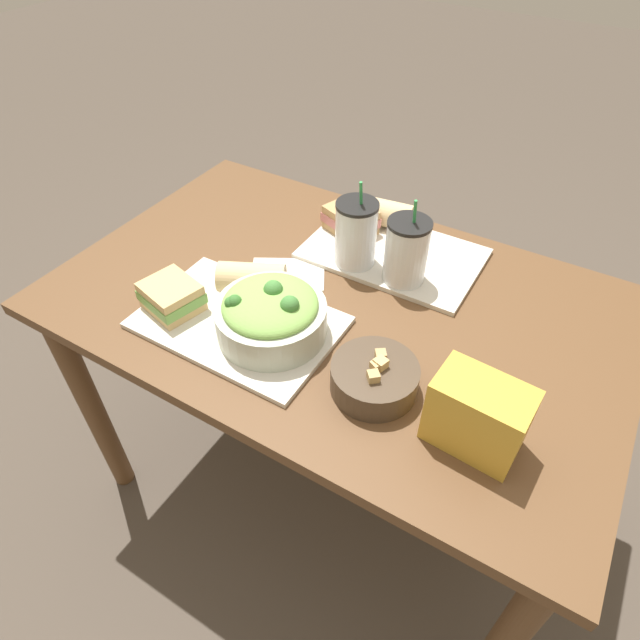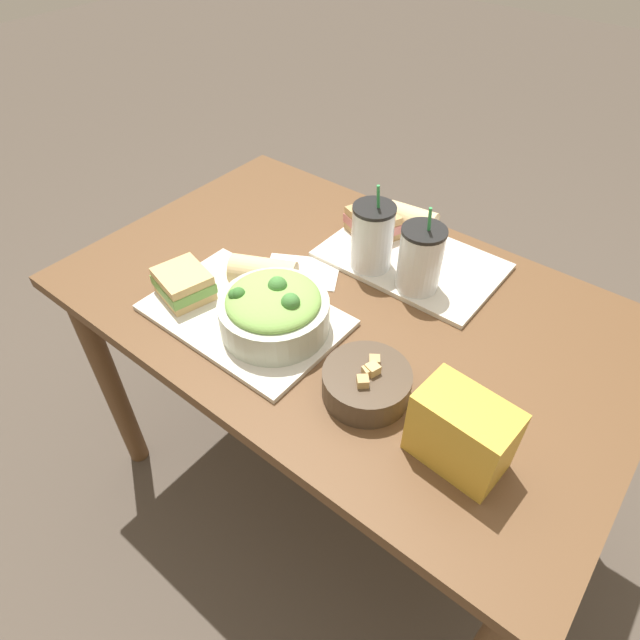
{
  "view_description": "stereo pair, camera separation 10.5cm",
  "coord_description": "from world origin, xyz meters",
  "px_view_note": "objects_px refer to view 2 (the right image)",
  "views": [
    {
      "loc": [
        0.44,
        -0.81,
        1.57
      ],
      "look_at": [
        0.05,
        -0.15,
        0.85
      ],
      "focal_mm": 30.0,
      "sensor_mm": 36.0,
      "label": 1
    },
    {
      "loc": [
        0.53,
        -0.75,
        1.57
      ],
      "look_at": [
        0.05,
        -0.15,
        0.85
      ],
      "focal_mm": 30.0,
      "sensor_mm": 36.0,
      "label": 2
    }
  ],
  "objects_px": {
    "salad_bowl": "(274,309)",
    "sandwich_near": "(184,284)",
    "baguette_far": "(412,220)",
    "napkin_folded": "(302,272)",
    "soup_bowl": "(366,382)",
    "sandwich_far": "(373,223)",
    "drink_cup_dark": "(372,239)",
    "drink_cup_red": "(420,261)",
    "chip_bag": "(462,432)",
    "baguette_near": "(264,273)"
  },
  "relations": [
    {
      "from": "drink_cup_dark",
      "to": "drink_cup_red",
      "type": "height_order",
      "value": "drink_cup_dark"
    },
    {
      "from": "soup_bowl",
      "to": "sandwich_far",
      "type": "distance_m",
      "value": 0.52
    },
    {
      "from": "baguette_near",
      "to": "sandwich_far",
      "type": "height_order",
      "value": "baguette_near"
    },
    {
      "from": "soup_bowl",
      "to": "drink_cup_red",
      "type": "distance_m",
      "value": 0.34
    },
    {
      "from": "drink_cup_dark",
      "to": "sandwich_near",
      "type": "bearing_deg",
      "value": -126.43
    },
    {
      "from": "drink_cup_dark",
      "to": "chip_bag",
      "type": "xyz_separation_m",
      "value": [
        0.41,
        -0.34,
        -0.02
      ]
    },
    {
      "from": "soup_bowl",
      "to": "sandwich_near",
      "type": "height_order",
      "value": "soup_bowl"
    },
    {
      "from": "salad_bowl",
      "to": "baguette_far",
      "type": "height_order",
      "value": "salad_bowl"
    },
    {
      "from": "chip_bag",
      "to": "soup_bowl",
      "type": "bearing_deg",
      "value": 179.1
    },
    {
      "from": "chip_bag",
      "to": "napkin_folded",
      "type": "relative_size",
      "value": 0.77
    },
    {
      "from": "sandwich_far",
      "to": "drink_cup_red",
      "type": "distance_m",
      "value": 0.23
    },
    {
      "from": "drink_cup_red",
      "to": "napkin_folded",
      "type": "relative_size",
      "value": 0.99
    },
    {
      "from": "soup_bowl",
      "to": "baguette_far",
      "type": "height_order",
      "value": "baguette_far"
    },
    {
      "from": "drink_cup_dark",
      "to": "soup_bowl",
      "type": "bearing_deg",
      "value": -56.37
    },
    {
      "from": "salad_bowl",
      "to": "drink_cup_red",
      "type": "xyz_separation_m",
      "value": [
        0.16,
        0.31,
        0.02
      ]
    },
    {
      "from": "soup_bowl",
      "to": "napkin_folded",
      "type": "relative_size",
      "value": 0.78
    },
    {
      "from": "sandwich_near",
      "to": "sandwich_far",
      "type": "xyz_separation_m",
      "value": [
        0.19,
        0.46,
        -0.0
      ]
    },
    {
      "from": "sandwich_far",
      "to": "napkin_folded",
      "type": "height_order",
      "value": "sandwich_far"
    },
    {
      "from": "sandwich_near",
      "to": "drink_cup_dark",
      "type": "relative_size",
      "value": 0.65
    },
    {
      "from": "salad_bowl",
      "to": "sandwich_near",
      "type": "distance_m",
      "value": 0.23
    },
    {
      "from": "salad_bowl",
      "to": "napkin_folded",
      "type": "height_order",
      "value": "salad_bowl"
    },
    {
      "from": "sandwich_near",
      "to": "napkin_folded",
      "type": "xyz_separation_m",
      "value": [
        0.14,
        0.24,
        -0.04
      ]
    },
    {
      "from": "baguette_far",
      "to": "drink_cup_red",
      "type": "relative_size",
      "value": 0.64
    },
    {
      "from": "soup_bowl",
      "to": "sandwich_near",
      "type": "bearing_deg",
      "value": -176.39
    },
    {
      "from": "baguette_far",
      "to": "chip_bag",
      "type": "bearing_deg",
      "value": -149.12
    },
    {
      "from": "sandwich_far",
      "to": "drink_cup_red",
      "type": "height_order",
      "value": "drink_cup_red"
    },
    {
      "from": "baguette_far",
      "to": "napkin_folded",
      "type": "height_order",
      "value": "baguette_far"
    },
    {
      "from": "sandwich_far",
      "to": "baguette_far",
      "type": "relative_size",
      "value": 1.12
    },
    {
      "from": "baguette_near",
      "to": "chip_bag",
      "type": "height_order",
      "value": "chip_bag"
    },
    {
      "from": "chip_bag",
      "to": "baguette_far",
      "type": "bearing_deg",
      "value": 132.4
    },
    {
      "from": "drink_cup_dark",
      "to": "baguette_near",
      "type": "bearing_deg",
      "value": -124.19
    },
    {
      "from": "baguette_far",
      "to": "drink_cup_red",
      "type": "distance_m",
      "value": 0.23
    },
    {
      "from": "baguette_near",
      "to": "sandwich_far",
      "type": "bearing_deg",
      "value": -38.87
    },
    {
      "from": "soup_bowl",
      "to": "salad_bowl",
      "type": "bearing_deg",
      "value": 176.02
    },
    {
      "from": "baguette_far",
      "to": "sandwich_near",
      "type": "bearing_deg",
      "value": 146.62
    },
    {
      "from": "sandwich_far",
      "to": "napkin_folded",
      "type": "bearing_deg",
      "value": -81.66
    },
    {
      "from": "soup_bowl",
      "to": "sandwich_far",
      "type": "relative_size",
      "value": 1.11
    },
    {
      "from": "salad_bowl",
      "to": "drink_cup_dark",
      "type": "height_order",
      "value": "drink_cup_dark"
    },
    {
      "from": "sandwich_far",
      "to": "drink_cup_dark",
      "type": "bearing_deg",
      "value": -36.93
    },
    {
      "from": "salad_bowl",
      "to": "drink_cup_red",
      "type": "relative_size",
      "value": 1.08
    },
    {
      "from": "soup_bowl",
      "to": "baguette_near",
      "type": "relative_size",
      "value": 1.01
    },
    {
      "from": "soup_bowl",
      "to": "baguette_near",
      "type": "distance_m",
      "value": 0.38
    },
    {
      "from": "sandwich_far",
      "to": "sandwich_near",
      "type": "bearing_deg",
      "value": -92.02
    },
    {
      "from": "drink_cup_red",
      "to": "baguette_far",
      "type": "bearing_deg",
      "value": 124.78
    },
    {
      "from": "soup_bowl",
      "to": "sandwich_far",
      "type": "xyz_separation_m",
      "value": [
        -0.29,
        0.43,
        0.01
      ]
    },
    {
      "from": "soup_bowl",
      "to": "sandwich_far",
      "type": "height_order",
      "value": "soup_bowl"
    },
    {
      "from": "salad_bowl",
      "to": "baguette_near",
      "type": "xyz_separation_m",
      "value": [
        -0.11,
        0.09,
        -0.02
      ]
    },
    {
      "from": "salad_bowl",
      "to": "sandwich_far",
      "type": "xyz_separation_m",
      "value": [
        -0.04,
        0.42,
        -0.02
      ]
    },
    {
      "from": "baguette_near",
      "to": "chip_bag",
      "type": "distance_m",
      "value": 0.57
    },
    {
      "from": "soup_bowl",
      "to": "drink_cup_dark",
      "type": "xyz_separation_m",
      "value": [
        -0.22,
        0.32,
        0.06
      ]
    }
  ]
}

